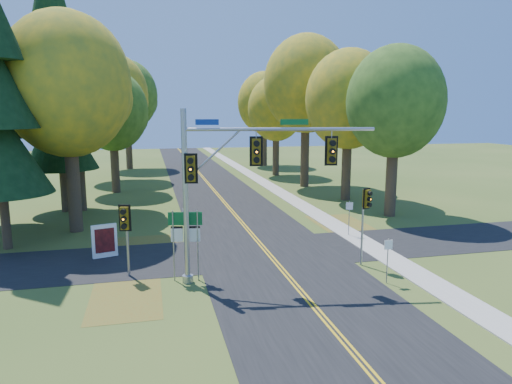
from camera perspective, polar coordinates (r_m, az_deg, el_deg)
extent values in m
plane|color=#36501C|center=(24.35, 2.50, -8.80)|extent=(160.00, 160.00, 0.00)
cube|color=black|center=(24.35, 2.50, -8.78)|extent=(8.00, 160.00, 0.02)
cube|color=black|center=(26.19, 1.30, -7.42)|extent=(60.00, 6.00, 0.02)
cube|color=gold|center=(24.32, 2.27, -8.77)|extent=(0.10, 160.00, 0.01)
cube|color=gold|center=(24.37, 2.73, -8.73)|extent=(0.10, 160.00, 0.01)
cube|color=#9E998E|center=(26.63, 15.56, -7.45)|extent=(1.60, 160.00, 0.06)
cube|color=brown|center=(27.33, -13.20, -6.95)|extent=(4.00, 6.00, 0.00)
cube|color=brown|center=(32.05, 11.36, -4.38)|extent=(3.50, 8.00, 0.00)
cube|color=brown|center=(20.75, -15.95, -12.58)|extent=(3.00, 5.00, 0.00)
cylinder|color=#38281C|center=(32.18, -21.87, 1.27)|extent=(0.86, 0.86, 6.75)
ellipsoid|color=gold|center=(31.92, -22.60, 12.29)|extent=(8.00, 8.00, 9.20)
sphere|color=gold|center=(32.87, -19.37, 11.00)|extent=(4.80, 4.80, 4.80)
sphere|color=gold|center=(31.43, -25.52, 13.61)|extent=(4.40, 4.40, 4.40)
cylinder|color=#38281C|center=(35.97, 16.57, 1.87)|extent=(0.83, 0.83, 6.08)
ellipsoid|color=#507E27|center=(35.66, 17.01, 10.75)|extent=(7.20, 7.20, 8.28)
sphere|color=#507E27|center=(37.31, 18.05, 9.53)|extent=(4.32, 4.32, 4.32)
sphere|color=#507E27|center=(34.44, 15.83, 12.05)|extent=(3.96, 3.96, 3.96)
cylinder|color=#38281C|center=(39.00, -21.31, 3.20)|extent=(0.89, 0.89, 7.42)
ellipsoid|color=gold|center=(38.87, -21.94, 13.08)|extent=(8.60, 8.60, 9.89)
sphere|color=gold|center=(39.90, -19.09, 11.91)|extent=(5.16, 5.16, 5.16)
sphere|color=gold|center=(38.34, -24.51, 14.26)|extent=(4.73, 4.73, 4.73)
cylinder|color=#38281C|center=(41.69, 11.23, 3.30)|extent=(0.84, 0.84, 6.30)
ellipsoid|color=gold|center=(41.45, 11.51, 11.30)|extent=(7.60, 7.60, 8.74)
sphere|color=gold|center=(43.11, 12.70, 10.19)|extent=(4.56, 4.56, 4.56)
sphere|color=gold|center=(40.24, 10.24, 12.47)|extent=(4.18, 4.18, 4.18)
cylinder|color=#38281C|center=(46.97, -17.22, 3.36)|extent=(0.81, 0.81, 5.62)
ellipsoid|color=#507E27|center=(46.71, -17.55, 9.69)|extent=(6.80, 6.80, 7.82)
sphere|color=#507E27|center=(47.65, -15.77, 8.96)|extent=(4.08, 4.08, 4.08)
sphere|color=#507E27|center=(46.14, -19.15, 10.46)|extent=(3.74, 3.74, 3.74)
cylinder|color=#38281C|center=(48.70, 6.13, 5.16)|extent=(0.90, 0.90, 7.65)
ellipsoid|color=gold|center=(48.63, 6.29, 13.29)|extent=(8.80, 8.80, 10.12)
sphere|color=gold|center=(50.42, 7.69, 12.14)|extent=(5.28, 5.28, 5.28)
sphere|color=gold|center=(47.36, 4.86, 14.47)|extent=(4.84, 4.84, 4.84)
cylinder|color=#38281C|center=(55.60, -17.29, 5.00)|extent=(0.87, 0.87, 6.98)
ellipsoid|color=gold|center=(55.47, -17.63, 11.55)|extent=(8.20, 8.20, 9.43)
sphere|color=gold|center=(56.58, -15.81, 10.77)|extent=(4.92, 4.92, 4.92)
sphere|color=gold|center=(54.81, -19.27, 12.35)|extent=(4.51, 4.51, 4.51)
cylinder|color=#38281C|center=(57.34, 2.50, 5.01)|extent=(0.82, 0.82, 5.85)
ellipsoid|color=gold|center=(57.14, 2.54, 10.39)|extent=(7.00, 7.00, 8.05)
sphere|color=gold|center=(58.53, 3.59, 9.68)|extent=(4.20, 4.20, 4.20)
sphere|color=gold|center=(56.15, 1.52, 11.12)|extent=(3.85, 3.85, 3.85)
cylinder|color=#38281C|center=(66.38, -15.63, 5.90)|extent=(0.88, 0.88, 7.20)
ellipsoid|color=#507E27|center=(66.29, -15.90, 11.55)|extent=(8.40, 8.40, 9.66)
sphere|color=#507E27|center=(67.47, -14.37, 10.87)|extent=(5.04, 5.04, 5.04)
sphere|color=#507E27|center=(65.56, -17.28, 12.24)|extent=(4.62, 4.62, 4.62)
cylinder|color=#38281C|center=(67.93, 1.02, 6.06)|extent=(0.85, 0.85, 6.53)
ellipsoid|color=gold|center=(67.80, 1.04, 11.12)|extent=(7.80, 7.80, 8.97)
sphere|color=gold|center=(69.31, 2.07, 10.45)|extent=(4.68, 4.68, 4.68)
sphere|color=gold|center=(66.73, 0.05, 11.82)|extent=(4.29, 4.29, 4.29)
cylinder|color=#38281C|center=(30.00, -28.82, -3.24)|extent=(0.50, 0.50, 3.24)
cylinder|color=#38281C|center=(35.16, -29.01, -1.79)|extent=(0.50, 0.50, 2.88)
cylinder|color=#38281C|center=(39.25, -22.90, 0.18)|extent=(0.50, 0.50, 3.42)
cone|color=black|center=(38.81, -23.34, 6.65)|extent=(5.60, 5.60, 5.45)
cone|color=black|center=(38.84, -23.74, 12.39)|extent=(4.57, 4.57, 5.45)
cone|color=black|center=(39.26, -24.15, 18.06)|extent=(3.55, 3.55, 5.45)
cylinder|color=#9A9CA3|center=(20.81, -8.79, -0.77)|extent=(0.25, 0.25, 7.99)
cylinder|color=#9A9CA3|center=(21.84, -8.52, -10.68)|extent=(0.50, 0.50, 0.34)
cylinder|color=#9A9CA3|center=(20.57, 3.06, 7.85)|extent=(8.47, 1.50, 0.16)
cylinder|color=#9A9CA3|center=(20.48, -5.42, 4.61)|extent=(2.56, 0.51, 2.36)
cylinder|color=#9A9CA3|center=(20.47, 0.02, 7.27)|extent=(0.05, 0.05, 0.41)
cube|color=#72590C|center=(20.52, 0.02, 5.11)|extent=(0.44, 0.40, 1.14)
cube|color=black|center=(20.52, 0.02, 5.11)|extent=(0.59, 0.13, 1.35)
sphere|color=orange|center=(20.26, 0.07, 5.05)|extent=(0.21, 0.21, 0.21)
cylinder|color=black|center=(20.23, 0.07, 6.08)|extent=(0.30, 0.22, 0.27)
cylinder|color=black|center=(20.26, 0.07, 5.05)|extent=(0.30, 0.22, 0.27)
cylinder|color=black|center=(20.29, 0.07, 4.02)|extent=(0.30, 0.22, 0.27)
cylinder|color=#9A9CA3|center=(21.00, 9.45, 7.21)|extent=(0.05, 0.05, 0.41)
cube|color=#72590C|center=(21.05, 9.39, 5.10)|extent=(0.44, 0.40, 1.14)
cube|color=black|center=(21.05, 9.39, 5.10)|extent=(0.59, 0.13, 1.35)
sphere|color=orange|center=(20.79, 9.56, 5.04)|extent=(0.21, 0.21, 0.21)
cylinder|color=black|center=(20.77, 9.58, 6.04)|extent=(0.30, 0.22, 0.27)
cylinder|color=black|center=(20.79, 9.56, 5.04)|extent=(0.30, 0.22, 0.27)
cylinder|color=black|center=(20.83, 9.53, 4.04)|extent=(0.30, 0.22, 0.27)
cube|color=#72590C|center=(20.42, -8.13, 2.93)|extent=(0.44, 0.40, 1.14)
cube|color=black|center=(20.42, -8.13, 2.93)|extent=(0.59, 0.13, 1.35)
sphere|color=orange|center=(20.16, -8.18, 2.84)|extent=(0.21, 0.21, 0.21)
cylinder|color=black|center=(20.11, -8.20, 3.87)|extent=(0.30, 0.22, 0.27)
cylinder|color=black|center=(20.16, -8.18, 2.84)|extent=(0.30, 0.22, 0.27)
cylinder|color=black|center=(20.20, -8.15, 1.81)|extent=(0.30, 0.22, 0.27)
cube|color=navy|center=(20.41, -6.13, 8.68)|extent=(1.02, 0.21, 0.25)
cube|color=#0C5926|center=(20.65, 4.81, 8.72)|extent=(1.25, 0.24, 0.25)
cylinder|color=#9C9FA4|center=(24.03, 13.15, -4.35)|extent=(0.11, 0.11, 4.00)
cube|color=#72590C|center=(23.57, 13.65, -0.80)|extent=(0.39, 0.36, 0.91)
cube|color=black|center=(23.57, 13.65, -0.80)|extent=(0.45, 0.19, 1.07)
sphere|color=orange|center=(23.43, 14.03, -0.88)|extent=(0.16, 0.16, 0.16)
cylinder|color=black|center=(23.38, 14.06, -0.18)|extent=(0.26, 0.21, 0.22)
cylinder|color=black|center=(23.43, 14.03, -0.88)|extent=(0.26, 0.21, 0.22)
cylinder|color=black|center=(23.49, 14.00, -1.57)|extent=(0.26, 0.21, 0.22)
cylinder|color=gray|center=(22.78, -15.77, -5.93)|extent=(0.13, 0.13, 3.48)
cube|color=#72590C|center=(22.26, -16.07, -3.13)|extent=(0.43, 0.39, 1.09)
cube|color=black|center=(22.26, -16.07, -3.13)|extent=(0.56, 0.15, 1.28)
sphere|color=orange|center=(22.03, -16.23, -3.27)|extent=(0.20, 0.20, 0.20)
cylinder|color=black|center=(21.96, -16.27, -2.39)|extent=(0.29, 0.22, 0.26)
cylinder|color=black|center=(22.03, -16.23, -3.27)|extent=(0.29, 0.22, 0.26)
cylinder|color=black|center=(22.11, -16.18, -4.15)|extent=(0.29, 0.22, 0.26)
cylinder|color=gray|center=(21.68, -10.26, -6.65)|extent=(0.07, 0.07, 3.37)
cylinder|color=gray|center=(21.54, -7.28, -6.68)|extent=(0.07, 0.07, 3.37)
cube|color=#0B4E23|center=(21.31, -8.86, -3.31)|extent=(1.55, 0.35, 0.62)
cube|color=silver|center=(21.31, -8.86, -3.31)|extent=(1.32, 0.27, 0.09)
cube|color=silver|center=(21.55, -9.85, -5.34)|extent=(0.56, 0.15, 0.62)
cube|color=black|center=(21.46, -9.87, -4.39)|extent=(0.55, 0.12, 0.11)
cube|color=silver|center=(21.45, -7.75, -5.36)|extent=(0.56, 0.15, 0.62)
cube|color=black|center=(21.36, -7.78, -4.39)|extent=(0.55, 0.12, 0.11)
cube|color=white|center=(26.25, -18.41, -5.83)|extent=(1.33, 0.53, 1.84)
cube|color=maroon|center=(26.14, -18.37, -5.78)|extent=(0.99, 0.29, 1.33)
cube|color=white|center=(26.38, -19.42, -7.54)|extent=(0.10, 0.10, 0.31)
cube|color=white|center=(26.55, -17.23, -7.31)|extent=(0.10, 0.10, 0.31)
cylinder|color=gray|center=(29.71, 11.55, -3.28)|extent=(0.05, 0.05, 2.27)
cube|color=silver|center=(29.52, 11.61, -1.73)|extent=(0.41, 0.20, 0.46)
cylinder|color=gray|center=(22.06, 16.10, -8.28)|extent=(0.05, 0.05, 2.14)
cube|color=white|center=(21.82, 16.23, -6.35)|extent=(0.41, 0.04, 0.44)
cylinder|color=gray|center=(29.08, -8.75, -3.78)|extent=(0.04, 0.04, 1.97)
cube|color=white|center=(28.90, -8.78, -2.41)|extent=(0.38, 0.07, 0.40)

